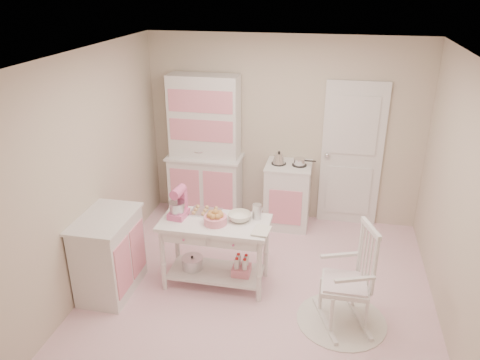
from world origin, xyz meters
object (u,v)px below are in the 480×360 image
(hutch, at_px, (205,149))
(work_table, at_px, (216,253))
(stove, at_px, (288,195))
(stand_mixer, at_px, (178,203))
(base_cabinet, at_px, (109,254))
(bread_basket, at_px, (215,220))
(rocking_chair, at_px, (346,276))

(hutch, distance_m, work_table, 1.82)
(stove, relative_size, stand_mixer, 2.71)
(base_cabinet, relative_size, bread_basket, 3.68)
(stove, relative_size, base_cabinet, 1.00)
(stand_mixer, distance_m, bread_basket, 0.46)
(base_cabinet, xyz_separation_m, work_table, (1.11, 0.37, -0.06))
(hutch, xyz_separation_m, rocking_chair, (1.99, -2.00, -0.49))
(hutch, distance_m, base_cabinet, 2.13)
(rocking_chair, height_order, stand_mixer, stand_mixer)
(hutch, relative_size, stove, 2.26)
(stove, xyz_separation_m, bread_basket, (-0.62, -1.61, 0.39))
(work_table, distance_m, stand_mixer, 0.71)
(work_table, bearing_deg, stand_mixer, 177.27)
(base_cabinet, height_order, bread_basket, base_cabinet)
(hutch, distance_m, bread_basket, 1.77)
(stove, distance_m, base_cabinet, 2.60)
(hutch, height_order, stand_mixer, hutch)
(bread_basket, bearing_deg, work_table, 111.80)
(base_cabinet, relative_size, rocking_chair, 0.84)
(hutch, relative_size, rocking_chair, 1.89)
(bread_basket, bearing_deg, hutch, 109.20)
(stove, height_order, work_table, stove)
(base_cabinet, distance_m, work_table, 1.17)
(stove, bearing_deg, hutch, 177.61)
(stove, height_order, base_cabinet, same)
(stove, bearing_deg, rocking_chair, -68.02)
(hutch, xyz_separation_m, bread_basket, (0.58, -1.66, -0.19))
(work_table, height_order, stand_mixer, stand_mixer)
(rocking_chair, bearing_deg, hutch, 114.43)
(base_cabinet, bearing_deg, stove, 47.71)
(rocking_chair, distance_m, work_table, 1.49)
(stove, xyz_separation_m, base_cabinet, (-1.75, -1.93, 0.00))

